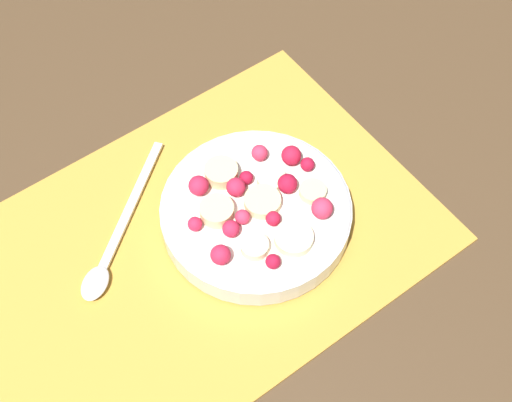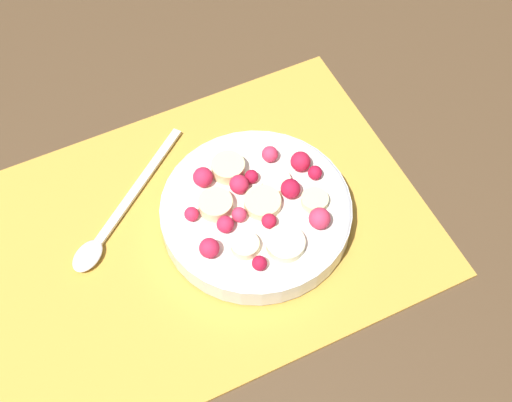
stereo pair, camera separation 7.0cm
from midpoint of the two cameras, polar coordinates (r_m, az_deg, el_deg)
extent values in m
plane|color=#4C3823|center=(0.72, -2.20, -2.98)|extent=(3.00, 3.00, 0.00)
cube|color=gold|center=(0.72, -2.21, -2.86)|extent=(0.46, 0.33, 0.01)
cylinder|color=silver|center=(0.72, 2.78, -1.19)|extent=(0.19, 0.19, 0.03)
torus|color=silver|center=(0.71, 2.81, -0.79)|extent=(0.19, 0.19, 0.01)
cylinder|color=white|center=(0.70, 2.82, -0.59)|extent=(0.17, 0.17, 0.00)
cylinder|color=beige|center=(0.70, 3.37, -0.36)|extent=(0.04, 0.04, 0.01)
cylinder|color=beige|center=(0.71, 7.54, -0.18)|extent=(0.04, 0.04, 0.01)
cylinder|color=beige|center=(0.70, -0.56, -0.23)|extent=(0.05, 0.05, 0.01)
cylinder|color=#F4EAB7|center=(0.72, 4.24, 1.60)|extent=(0.04, 0.04, 0.01)
cylinder|color=beige|center=(0.67, 2.08, -3.83)|extent=(0.04, 0.04, 0.01)
cylinder|color=beige|center=(0.72, 0.52, 2.46)|extent=(0.05, 0.05, 0.01)
cylinder|color=#F4EAB7|center=(0.68, 5.31, -3.66)|extent=(0.04, 0.04, 0.01)
sphere|color=red|center=(0.69, 3.95, -1.83)|extent=(0.01, 0.01, 0.01)
sphere|color=#D12347|center=(0.70, 1.46, 1.13)|extent=(0.02, 0.02, 0.02)
sphere|color=#D12347|center=(0.69, -2.09, -1.38)|extent=(0.01, 0.01, 0.01)
sphere|color=#B21433|center=(0.71, 2.43, 1.76)|extent=(0.01, 0.01, 0.01)
sphere|color=#B21433|center=(0.70, 5.61, 0.77)|extent=(0.02, 0.02, 0.02)
sphere|color=#DB3356|center=(0.73, 3.85, 3.56)|extent=(0.02, 0.02, 0.02)
sphere|color=#D12347|center=(0.68, 0.44, -2.11)|extent=(0.02, 0.02, 0.02)
sphere|color=red|center=(0.72, 6.34, 2.96)|extent=(0.02, 0.02, 0.02)
sphere|color=#DB3356|center=(0.69, 1.53, -1.32)|extent=(0.01, 0.01, 0.01)
sphere|color=#D12347|center=(0.67, -0.39, -3.87)|extent=(0.02, 0.02, 0.02)
sphere|color=#DB3356|center=(0.69, 8.00, -1.62)|extent=(0.02, 0.02, 0.02)
sphere|color=#B21433|center=(0.66, 3.30, -5.23)|extent=(0.01, 0.01, 0.01)
sphere|color=#D12347|center=(0.71, -1.47, 1.71)|extent=(0.02, 0.02, 0.02)
sphere|color=#B21433|center=(0.72, 7.51, 2.06)|extent=(0.01, 0.01, 0.01)
cube|color=silver|center=(0.75, -6.70, 1.14)|extent=(0.13, 0.10, 0.00)
ellipsoid|color=silver|center=(0.71, -10.63, -4.57)|extent=(0.05, 0.04, 0.01)
camera|label=1|loc=(0.03, -87.13, 4.45)|focal=50.00mm
camera|label=2|loc=(0.03, 92.87, -4.45)|focal=50.00mm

